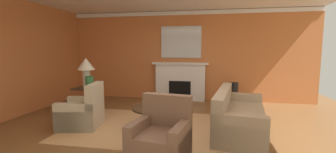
{
  "coord_description": "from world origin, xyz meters",
  "views": [
    {
      "loc": [
        0.88,
        -4.38,
        1.66
      ],
      "look_at": [
        -0.15,
        1.08,
        1.0
      ],
      "focal_mm": 24.3,
      "sensor_mm": 36.0,
      "label": 1
    }
  ],
  "objects_px": {
    "mantel_mirror": "(181,42)",
    "table_lamp": "(86,67)",
    "vase_on_side_table": "(90,82)",
    "coffee_table": "(156,112)",
    "vase_tall_corner": "(234,94)",
    "side_table": "(87,99)",
    "fireplace": "(180,82)",
    "armchair_facing_fireplace": "(161,139)",
    "armchair_near_window": "(83,113)",
    "sofa": "(238,117)"
  },
  "relations": [
    {
      "from": "coffee_table",
      "to": "vase_tall_corner",
      "type": "distance_m",
      "value": 3.05
    },
    {
      "from": "side_table",
      "to": "mantel_mirror",
      "type": "bearing_deg",
      "value": 45.76
    },
    {
      "from": "mantel_mirror",
      "to": "armchair_facing_fireplace",
      "type": "xyz_separation_m",
      "value": [
        0.25,
        -4.21,
        -1.6
      ]
    },
    {
      "from": "coffee_table",
      "to": "table_lamp",
      "type": "xyz_separation_m",
      "value": [
        -1.98,
        0.68,
        0.89
      ]
    },
    {
      "from": "table_lamp",
      "to": "vase_on_side_table",
      "type": "xyz_separation_m",
      "value": [
        0.15,
        -0.12,
        -0.37
      ]
    },
    {
      "from": "armchair_facing_fireplace",
      "to": "sofa",
      "type": "bearing_deg",
      "value": 47.93
    },
    {
      "from": "fireplace",
      "to": "table_lamp",
      "type": "distance_m",
      "value": 3.04
    },
    {
      "from": "mantel_mirror",
      "to": "side_table",
      "type": "distance_m",
      "value": 3.41
    },
    {
      "from": "sofa",
      "to": "fireplace",
      "type": "bearing_deg",
      "value": 119.9
    },
    {
      "from": "coffee_table",
      "to": "mantel_mirror",
      "type": "bearing_deg",
      "value": 87.01
    },
    {
      "from": "fireplace",
      "to": "armchair_facing_fireplace",
      "type": "xyz_separation_m",
      "value": [
        0.25,
        -4.09,
        -0.28
      ]
    },
    {
      "from": "fireplace",
      "to": "side_table",
      "type": "bearing_deg",
      "value": -135.86
    },
    {
      "from": "side_table",
      "to": "table_lamp",
      "type": "distance_m",
      "value": 0.82
    },
    {
      "from": "armchair_near_window",
      "to": "side_table",
      "type": "bearing_deg",
      "value": 114.69
    },
    {
      "from": "fireplace",
      "to": "vase_tall_corner",
      "type": "xyz_separation_m",
      "value": [
        1.68,
        -0.3,
        -0.25
      ]
    },
    {
      "from": "armchair_near_window",
      "to": "armchair_facing_fireplace",
      "type": "relative_size",
      "value": 1.0
    },
    {
      "from": "mantel_mirror",
      "to": "armchair_near_window",
      "type": "bearing_deg",
      "value": -118.73
    },
    {
      "from": "vase_on_side_table",
      "to": "fireplace",
      "type": "bearing_deg",
      "value": 47.84
    },
    {
      "from": "mantel_mirror",
      "to": "armchair_facing_fireplace",
      "type": "bearing_deg",
      "value": -86.55
    },
    {
      "from": "vase_tall_corner",
      "to": "vase_on_side_table",
      "type": "bearing_deg",
      "value": -152.68
    },
    {
      "from": "table_lamp",
      "to": "vase_on_side_table",
      "type": "distance_m",
      "value": 0.42
    },
    {
      "from": "coffee_table",
      "to": "table_lamp",
      "type": "distance_m",
      "value": 2.28
    },
    {
      "from": "table_lamp",
      "to": "sofa",
      "type": "bearing_deg",
      "value": -9.28
    },
    {
      "from": "mantel_mirror",
      "to": "sofa",
      "type": "bearing_deg",
      "value": -61.18
    },
    {
      "from": "fireplace",
      "to": "table_lamp",
      "type": "relative_size",
      "value": 2.4
    },
    {
      "from": "mantel_mirror",
      "to": "table_lamp",
      "type": "distance_m",
      "value": 3.13
    },
    {
      "from": "vase_tall_corner",
      "to": "vase_on_side_table",
      "type": "height_order",
      "value": "vase_on_side_table"
    },
    {
      "from": "mantel_mirror",
      "to": "vase_tall_corner",
      "type": "xyz_separation_m",
      "value": [
        1.68,
        -0.42,
        -1.57
      ]
    },
    {
      "from": "side_table",
      "to": "table_lamp",
      "type": "height_order",
      "value": "table_lamp"
    },
    {
      "from": "fireplace",
      "to": "mantel_mirror",
      "type": "bearing_deg",
      "value": 90.0
    },
    {
      "from": "vase_on_side_table",
      "to": "vase_tall_corner",
      "type": "bearing_deg",
      "value": 27.32
    },
    {
      "from": "sofa",
      "to": "coffee_table",
      "type": "bearing_deg",
      "value": -177.3
    },
    {
      "from": "side_table",
      "to": "coffee_table",
      "type": "bearing_deg",
      "value": -18.89
    },
    {
      "from": "coffee_table",
      "to": "side_table",
      "type": "relative_size",
      "value": 1.43
    },
    {
      "from": "sofa",
      "to": "table_lamp",
      "type": "xyz_separation_m",
      "value": [
        -3.67,
        0.6,
        0.93
      ]
    },
    {
      "from": "side_table",
      "to": "vase_tall_corner",
      "type": "xyz_separation_m",
      "value": [
        3.81,
        1.77,
        -0.06
      ]
    },
    {
      "from": "fireplace",
      "to": "mantel_mirror",
      "type": "distance_m",
      "value": 1.32
    },
    {
      "from": "side_table",
      "to": "vase_on_side_table",
      "type": "xyz_separation_m",
      "value": [
        0.15,
        -0.12,
        0.45
      ]
    },
    {
      "from": "vase_tall_corner",
      "to": "table_lamp",
      "type": "bearing_deg",
      "value": -155.08
    },
    {
      "from": "vase_on_side_table",
      "to": "armchair_facing_fireplace",
      "type": "bearing_deg",
      "value": -40.33
    },
    {
      "from": "coffee_table",
      "to": "vase_on_side_table",
      "type": "bearing_deg",
      "value": 163.05
    },
    {
      "from": "armchair_near_window",
      "to": "table_lamp",
      "type": "distance_m",
      "value": 1.37
    },
    {
      "from": "fireplace",
      "to": "side_table",
      "type": "distance_m",
      "value": 2.98
    },
    {
      "from": "fireplace",
      "to": "armchair_near_window",
      "type": "height_order",
      "value": "fireplace"
    },
    {
      "from": "table_lamp",
      "to": "fireplace",
      "type": "bearing_deg",
      "value": 44.14
    },
    {
      "from": "mantel_mirror",
      "to": "coffee_table",
      "type": "xyz_separation_m",
      "value": [
        -0.15,
        -2.87,
        -1.57
      ]
    },
    {
      "from": "sofa",
      "to": "armchair_near_window",
      "type": "height_order",
      "value": "armchair_near_window"
    },
    {
      "from": "side_table",
      "to": "vase_on_side_table",
      "type": "height_order",
      "value": "vase_on_side_table"
    },
    {
      "from": "coffee_table",
      "to": "side_table",
      "type": "bearing_deg",
      "value": 161.11
    },
    {
      "from": "fireplace",
      "to": "armchair_facing_fireplace",
      "type": "relative_size",
      "value": 1.89
    }
  ]
}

